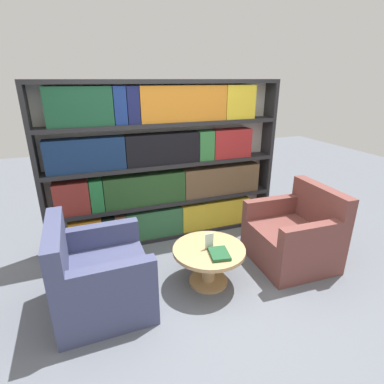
% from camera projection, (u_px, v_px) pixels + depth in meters
% --- Properties ---
extents(ground_plane, '(14.00, 14.00, 0.00)m').
position_uv_depth(ground_plane, '(201.00, 287.00, 3.20)').
color(ground_plane, slate).
extents(bookshelf, '(3.08, 0.30, 2.08)m').
position_uv_depth(bookshelf, '(164.00, 165.00, 3.91)').
color(bookshelf, silver).
rests_on(bookshelf, ground_plane).
extents(armchair_left, '(0.87, 0.90, 0.92)m').
position_uv_depth(armchair_left, '(99.00, 278.00, 2.84)').
color(armchair_left, '#42476B').
rests_on(armchair_left, ground_plane).
extents(armchair_right, '(0.89, 0.93, 0.92)m').
position_uv_depth(armchair_right, '(294.00, 237.00, 3.58)').
color(armchair_right, brown).
rests_on(armchair_right, ground_plane).
extents(coffee_table, '(0.77, 0.77, 0.43)m').
position_uv_depth(coffee_table, '(209.00, 258.00, 3.18)').
color(coffee_table, tan).
rests_on(coffee_table, ground_plane).
extents(table_sign, '(0.09, 0.06, 0.17)m').
position_uv_depth(table_sign, '(209.00, 242.00, 3.11)').
color(table_sign, black).
rests_on(table_sign, coffee_table).
extents(stray_book, '(0.23, 0.28, 0.03)m').
position_uv_depth(stray_book, '(219.00, 254.00, 3.00)').
color(stray_book, '#1E512D').
rests_on(stray_book, coffee_table).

